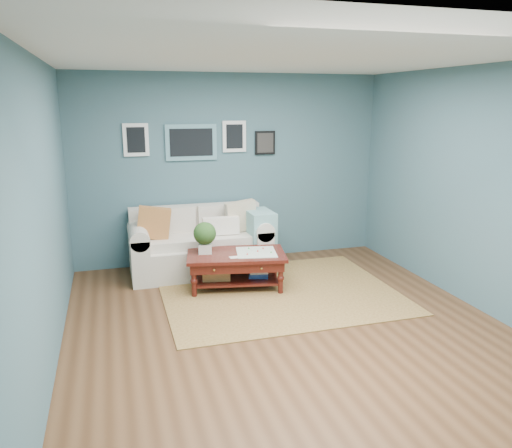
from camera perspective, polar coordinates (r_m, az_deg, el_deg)
name	(u,v)px	position (r m, az deg, el deg)	size (l,w,h in m)	color
room_shell	(287,199)	(4.96, 3.56, 2.84)	(5.00, 5.02, 2.70)	brown
area_rug	(279,292)	(6.23, 2.69, -7.81)	(2.83, 2.26, 0.01)	brown
loveseat	(206,243)	(6.92, -5.79, -2.19)	(1.93, 0.88, 0.99)	beige
coffee_table	(231,259)	(6.29, -2.87, -4.02)	(1.33, 0.92, 0.85)	#380D0A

